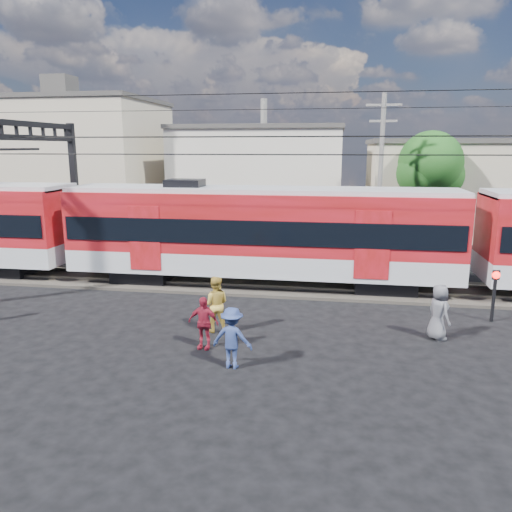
{
  "coord_description": "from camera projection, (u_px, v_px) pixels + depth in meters",
  "views": [
    {
      "loc": [
        3.84,
        -12.25,
        5.81
      ],
      "look_at": [
        1.0,
        5.0,
        1.97
      ],
      "focal_mm": 35.0,
      "sensor_mm": 36.0,
      "label": 1
    }
  ],
  "objects": [
    {
      "name": "pedestrian_e",
      "position": [
        439.0,
        312.0,
        15.23
      ],
      "size": [
        0.89,
        1.01,
        1.73
      ],
      "primitive_type": "imported",
      "rotation": [
        0.0,
        0.0,
        2.07
      ],
      "color": "#55555B",
      "rests_on": "ground"
    },
    {
      "name": "rail_far",
      "position": [
        247.0,
        277.0,
        22.06
      ],
      "size": [
        70.0,
        0.12,
        0.12
      ],
      "primitive_type": "cube",
      "color": "#59544C",
      "rests_on": "track_bed"
    },
    {
      "name": "track_bed",
      "position": [
        244.0,
        284.0,
        21.36
      ],
      "size": [
        70.0,
        3.4,
        0.12
      ],
      "primitive_type": "cube",
      "color": "#2D2823",
      "rests_on": "ground"
    },
    {
      "name": "tree_near",
      "position": [
        433.0,
        167.0,
        28.64
      ],
      "size": [
        3.82,
        3.64,
        6.72
      ],
      "color": "#382619",
      "rests_on": "ground"
    },
    {
      "name": "pedestrian_c",
      "position": [
        232.0,
        338.0,
        13.25
      ],
      "size": [
        1.14,
        0.73,
        1.68
      ],
      "primitive_type": "imported",
      "rotation": [
        0.0,
        0.0,
        3.04
      ],
      "color": "navy",
      "rests_on": "ground"
    },
    {
      "name": "building_mideast",
      "position": [
        490.0,
        187.0,
        33.9
      ],
      "size": [
        16.32,
        10.2,
        6.3
      ],
      "color": "tan",
      "rests_on": "ground"
    },
    {
      "name": "building_west",
      "position": [
        66.0,
        162.0,
        38.49
      ],
      "size": [
        14.28,
        10.2,
        9.3
      ],
      "color": "tan",
      "rests_on": "ground"
    },
    {
      "name": "crossing_signal",
      "position": [
        495.0,
        286.0,
        16.68
      ],
      "size": [
        0.26,
        0.26,
        1.8
      ],
      "color": "black",
      "rests_on": "ground"
    },
    {
      "name": "pedestrian_d",
      "position": [
        203.0,
        323.0,
        14.54
      ],
      "size": [
        0.96,
        0.47,
        1.57
      ],
      "primitive_type": "imported",
      "rotation": [
        0.0,
        0.0,
        -0.1
      ],
      "color": "maroon",
      "rests_on": "ground"
    },
    {
      "name": "ground",
      "position": [
        190.0,
        363.0,
        13.66
      ],
      "size": [
        120.0,
        120.0,
        0.0
      ],
      "primitive_type": "plane",
      "color": "black",
      "rests_on": "ground"
    },
    {
      "name": "rail_near",
      "position": [
        241.0,
        286.0,
        20.61
      ],
      "size": [
        70.0,
        0.12,
        0.12
      ],
      "primitive_type": "cube",
      "color": "#59544C",
      "rests_on": "track_bed"
    },
    {
      "name": "pedestrian_b",
      "position": [
        215.0,
        304.0,
        15.86
      ],
      "size": [
        0.97,
        0.8,
        1.82
      ],
      "primitive_type": "imported",
      "rotation": [
        0.0,
        0.0,
        3.28
      ],
      "color": "gold",
      "rests_on": "ground"
    },
    {
      "name": "catenary",
      "position": [
        48.0,
        163.0,
        21.64
      ],
      "size": [
        70.0,
        9.3,
        7.52
      ],
      "color": "black",
      "rests_on": "ground"
    },
    {
      "name": "building_midwest",
      "position": [
        264.0,
        175.0,
        39.22
      ],
      "size": [
        12.24,
        12.24,
        7.3
      ],
      "color": "beige",
      "rests_on": "ground"
    },
    {
      "name": "commuter_train",
      "position": [
        265.0,
        231.0,
        20.71
      ],
      "size": [
        50.3,
        3.08,
        4.17
      ],
      "color": "black",
      "rests_on": "ground"
    },
    {
      "name": "utility_pole_mid",
      "position": [
        380.0,
        171.0,
        26.2
      ],
      "size": [
        1.8,
        0.24,
        8.5
      ],
      "color": "slate",
      "rests_on": "ground"
    }
  ]
}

